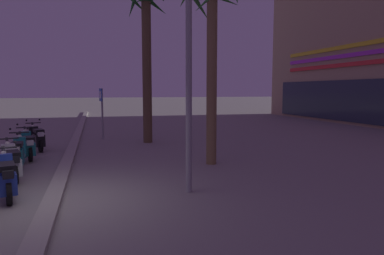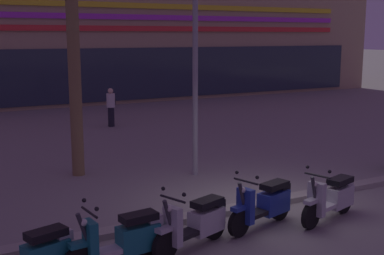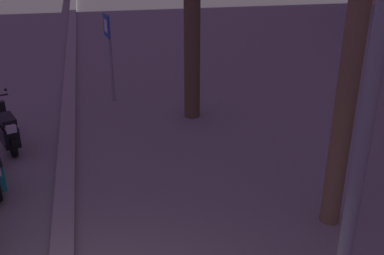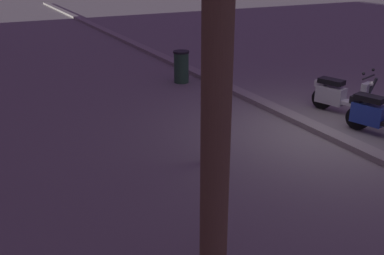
# 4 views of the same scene
# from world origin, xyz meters

# --- Properties ---
(ground_plane) EXTENTS (200.00, 200.00, 0.00)m
(ground_plane) POSITION_xyz_m (0.00, 0.00, 0.00)
(ground_plane) COLOR gray
(curb_strip) EXTENTS (60.00, 0.36, 0.12)m
(curb_strip) POSITION_xyz_m (0.00, 0.02, 0.06)
(curb_strip) COLOR gray
(curb_strip) RESTS_ON ground
(scooter_black_gap_after_mid) EXTENTS (1.75, 0.85, 1.17)m
(scooter_black_gap_after_mid) POSITION_xyz_m (-6.85, -1.26, 0.46)
(scooter_black_gap_after_mid) COLOR black
(scooter_black_gap_after_mid) RESTS_ON ground
(scooter_teal_mid_centre) EXTENTS (1.82, 0.78, 1.17)m
(scooter_teal_mid_centre) POSITION_xyz_m (-5.13, -1.29, 0.44)
(scooter_teal_mid_centre) COLOR black
(scooter_teal_mid_centre) RESTS_ON ground
(scooter_teal_mid_rear) EXTENTS (1.74, 0.56, 1.17)m
(scooter_teal_mid_rear) POSITION_xyz_m (-3.64, -1.30, 0.45)
(scooter_teal_mid_rear) COLOR black
(scooter_teal_mid_rear) RESTS_ON ground
(scooter_silver_far_back) EXTENTS (1.71, 0.81, 1.17)m
(scooter_silver_far_back) POSITION_xyz_m (-2.26, -1.19, 0.44)
(scooter_silver_far_back) COLOR black
(scooter_silver_far_back) RESTS_ON ground
(scooter_blue_second_in_line) EXTENTS (1.74, 0.76, 1.17)m
(scooter_blue_second_in_line) POSITION_xyz_m (-0.60, -0.95, 0.45)
(scooter_blue_second_in_line) COLOR black
(scooter_blue_second_in_line) RESTS_ON ground
(crossing_sign) EXTENTS (0.59, 0.17, 2.40)m
(crossing_sign) POSITION_xyz_m (-9.35, 1.23, 1.50)
(crossing_sign) COLOR #939399
(crossing_sign) RESTS_ON ground
(palm_tree_mid_walkway) EXTENTS (2.18, 2.19, 5.92)m
(palm_tree_mid_walkway) POSITION_xyz_m (-2.76, 4.41, 4.41)
(palm_tree_mid_walkway) COLOR olive
(palm_tree_mid_walkway) RESTS_ON ground
(palm_tree_far_corner) EXTENTS (2.02, 2.14, 6.90)m
(palm_tree_far_corner) POSITION_xyz_m (-7.75, 3.17, 4.94)
(palm_tree_far_corner) COLOR brown
(palm_tree_far_corner) RESTS_ON ground
(street_lamp) EXTENTS (0.36, 0.36, 5.89)m
(street_lamp) POSITION_xyz_m (-0.01, 2.95, 3.65)
(street_lamp) COLOR #939399
(street_lamp) RESTS_ON ground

